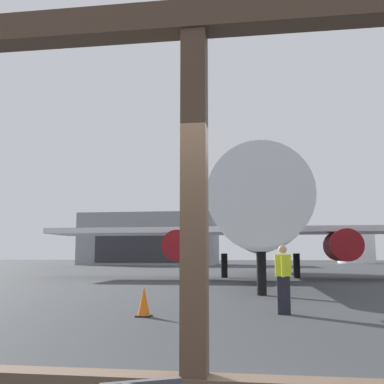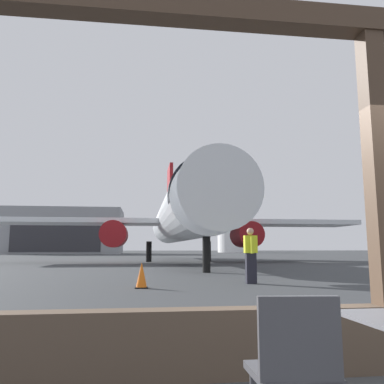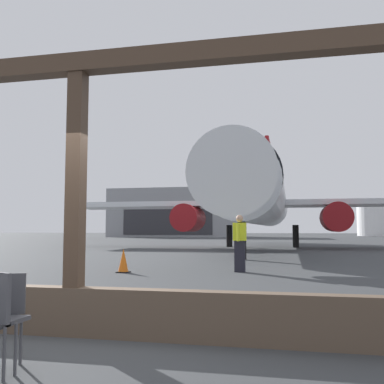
% 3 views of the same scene
% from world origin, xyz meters
% --- Properties ---
extents(ground_plane, '(220.00, 220.00, 0.00)m').
position_xyz_m(ground_plane, '(0.00, 40.00, 0.00)').
color(ground_plane, '#383A3D').
extents(window_frame, '(8.78, 0.24, 3.54)m').
position_xyz_m(window_frame, '(0.00, 0.00, 1.29)').
color(window_frame, brown).
rests_on(window_frame, ground).
extents(cafe_chair_aisle_right, '(0.42, 0.42, 0.88)m').
position_xyz_m(cafe_chair_aisle_right, '(-1.51, -1.50, 0.53)').
color(cafe_chair_aisle_right, '#4C4C51').
rests_on(cafe_chair_aisle_right, ground).
extents(airplane, '(27.98, 30.63, 10.15)m').
position_xyz_m(airplane, '(0.59, 25.66, 3.37)').
color(airplane, silver).
rests_on(airplane, ground).
extents(ground_crew_worker, '(0.40, 0.57, 1.74)m').
position_xyz_m(ground_crew_worker, '(1.11, 8.54, 0.90)').
color(ground_crew_worker, black).
rests_on(ground_crew_worker, ground).
extents(traffic_cone, '(0.36, 0.36, 0.72)m').
position_xyz_m(traffic_cone, '(-2.30, 7.61, 0.34)').
color(traffic_cone, orange).
rests_on(traffic_cone, ground).
extents(distant_hangar, '(21.46, 12.16, 8.20)m').
position_xyz_m(distant_hangar, '(-17.03, 70.89, 4.10)').
color(distant_hangar, gray).
rests_on(distant_hangar, ground).
extents(fuel_storage_tank, '(6.96, 6.96, 6.13)m').
position_xyz_m(fuel_storage_tank, '(19.00, 87.88, 3.07)').
color(fuel_storage_tank, white).
rests_on(fuel_storage_tank, ground).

